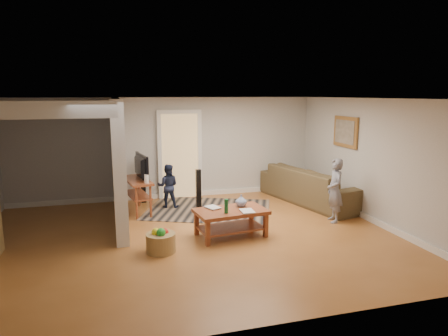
{
  "coord_description": "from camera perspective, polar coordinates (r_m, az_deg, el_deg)",
  "views": [
    {
      "loc": [
        -1.26,
        -6.82,
        2.58
      ],
      "look_at": [
        0.86,
        0.85,
        1.1
      ],
      "focal_mm": 32.0,
      "sensor_mm": 36.0,
      "label": 1
    }
  ],
  "objects": [
    {
      "name": "tv_console",
      "position": [
        8.93,
        -12.19,
        -2.01
      ],
      "size": [
        0.64,
        1.24,
        1.02
      ],
      "rotation": [
        0.0,
        0.0,
        0.17
      ],
      "color": "maroon",
      "rests_on": "ground"
    },
    {
      "name": "ground",
      "position": [
        7.4,
        -4.75,
        -9.9
      ],
      "size": [
        7.5,
        7.5,
        0.0
      ],
      "primitive_type": "plane",
      "color": "#945625",
      "rests_on": "ground"
    },
    {
      "name": "child",
      "position": [
        8.57,
        15.34,
        -7.38
      ],
      "size": [
        0.41,
        0.53,
        1.31
      ],
      "primitive_type": "imported",
      "rotation": [
        0.0,
        0.0,
        -1.78
      ],
      "color": "slate",
      "rests_on": "ground"
    },
    {
      "name": "toddler",
      "position": [
        9.36,
        -7.94,
        -5.57
      ],
      "size": [
        0.57,
        0.49,
        1.01
      ],
      "primitive_type": "imported",
      "rotation": [
        0.0,
        0.0,
        2.89
      ],
      "color": "#1D243D",
      "rests_on": "ground"
    },
    {
      "name": "area_rug",
      "position": [
        9.09,
        -2.2,
        -5.92
      ],
      "size": [
        3.27,
        2.88,
        0.01
      ],
      "primitive_type": "cube",
      "rotation": [
        0.0,
        0.0,
        -0.4
      ],
      "color": "black",
      "rests_on": "ground"
    },
    {
      "name": "room_shell",
      "position": [
        7.34,
        -13.75,
        1.43
      ],
      "size": [
        7.54,
        6.02,
        2.52
      ],
      "color": "#B1AFAA",
      "rests_on": "ground"
    },
    {
      "name": "speaker_left",
      "position": [
        8.45,
        -3.66,
        -3.64
      ],
      "size": [
        0.1,
        0.1,
        1.03
      ],
      "primitive_type": "cube",
      "rotation": [
        0.0,
        0.0,
        0.0
      ],
      "color": "black",
      "rests_on": "ground"
    },
    {
      "name": "coffee_table",
      "position": [
        7.36,
        1.09,
        -6.76
      ],
      "size": [
        1.36,
        0.9,
        0.76
      ],
      "rotation": [
        0.0,
        0.0,
        0.12
      ],
      "color": "maroon",
      "rests_on": "ground"
    },
    {
      "name": "sofa",
      "position": [
        9.95,
        12.46,
        -4.75
      ],
      "size": [
        1.75,
        3.05,
        0.84
      ],
      "primitive_type": "imported",
      "rotation": [
        0.0,
        0.0,
        1.8
      ],
      "color": "#3E351F",
      "rests_on": "ground"
    },
    {
      "name": "speaker_right",
      "position": [
        9.75,
        -11.47,
        -1.6
      ],
      "size": [
        0.13,
        0.13,
        1.13
      ],
      "primitive_type": "cube",
      "rotation": [
        0.0,
        0.0,
        -0.15
      ],
      "color": "black",
      "rests_on": "ground"
    },
    {
      "name": "toy_basket",
      "position": [
        6.78,
        -9.01,
        -10.34
      ],
      "size": [
        0.49,
        0.49,
        0.43
      ],
      "color": "olive",
      "rests_on": "ground"
    }
  ]
}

